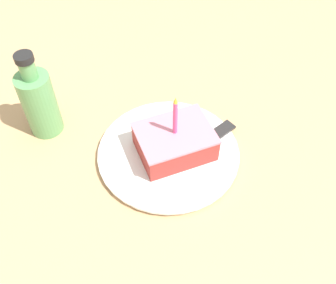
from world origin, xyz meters
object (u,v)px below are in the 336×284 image
(fork, at_px, (201,144))
(bottle, at_px, (39,102))
(plate, at_px, (168,153))
(cake_slice, at_px, (175,141))

(fork, relative_size, bottle, 1.04)
(bottle, bearing_deg, fork, 58.00)
(plate, relative_size, bottle, 1.47)
(fork, xyz_separation_m, bottle, (-0.16, -0.26, 0.06))
(plate, bearing_deg, bottle, -128.00)
(plate, xyz_separation_m, bottle, (-0.15, -0.19, 0.06))
(cake_slice, height_order, fork, cake_slice)
(plate, distance_m, bottle, 0.25)
(plate, distance_m, fork, 0.06)
(fork, bearing_deg, cake_slice, -95.84)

